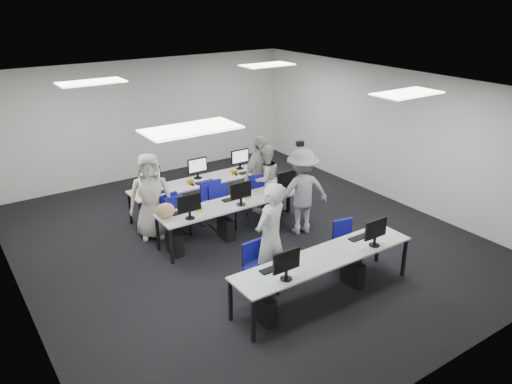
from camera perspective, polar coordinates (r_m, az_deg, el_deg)
room at (r=9.32m, az=-1.71°, el=2.84°), size 9.00×9.02×3.00m
ceiling_panels at (r=8.93m, az=-1.82°, el=11.86°), size 5.20×4.60×0.02m
desk_front at (r=7.92m, az=7.86°, el=-7.61°), size 3.20×0.70×0.73m
desk_mid at (r=9.77m, az=-2.29°, el=-1.37°), size 3.20×0.70×0.73m
desk_back at (r=10.90m, az=-6.20°, el=1.07°), size 3.20×0.70×0.73m
equipment_front at (r=7.96m, az=6.78°, el=-10.08°), size 2.51×0.41×1.19m
equipment_mid at (r=9.80m, az=-3.15°, el=-3.39°), size 2.91×0.41×1.19m
equipment_back at (r=11.12m, az=-5.31°, el=-0.25°), size 2.91×0.41×1.19m
chair_0 at (r=8.15m, az=0.42°, el=-9.78°), size 0.46×0.49×0.87m
chair_1 at (r=9.06m, az=10.28°, el=-6.73°), size 0.47×0.50×0.82m
chair_2 at (r=10.06m, az=-9.19°, el=-3.52°), size 0.50×0.53×0.85m
chair_3 at (r=10.28m, az=-3.89°, el=-2.62°), size 0.49×0.52×0.89m
chair_4 at (r=10.96m, az=2.00°, el=-0.95°), size 0.51×0.54×0.88m
chair_5 at (r=10.18m, az=-9.60°, el=-3.24°), size 0.45×0.49×0.85m
chair_6 at (r=10.58m, az=-5.55°, el=-1.74°), size 0.53×0.57×0.98m
chair_7 at (r=10.94m, az=-0.14°, el=-0.87°), size 0.60×0.63×0.94m
handbag at (r=9.16m, az=-10.33°, el=-2.10°), size 0.39×0.29×0.29m
student_0 at (r=7.94m, az=1.64°, el=-5.24°), size 0.79×0.64×1.86m
student_1 at (r=10.79m, az=1.03°, el=1.47°), size 0.78×0.63×1.53m
student_2 at (r=9.87m, az=-11.94°, el=-0.48°), size 0.99×0.83×1.72m
student_3 at (r=10.81m, az=0.40°, el=2.04°), size 1.09×0.73×1.71m
photographer at (r=9.87m, az=5.25°, el=0.04°), size 1.27×0.95×1.75m
dslr_camera at (r=9.72m, az=5.04°, el=5.54°), size 0.19×0.21×0.10m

